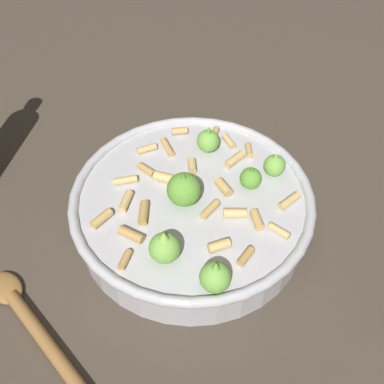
# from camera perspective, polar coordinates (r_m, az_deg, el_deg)

# --- Properties ---
(ground_plane) EXTENTS (2.40, 2.40, 0.00)m
(ground_plane) POSITION_cam_1_polar(r_m,az_deg,el_deg) (0.65, 0.00, -3.86)
(ground_plane) COLOR #42382D
(cooking_pan) EXTENTS (0.32, 0.32, 0.10)m
(cooking_pan) POSITION_cam_1_polar(r_m,az_deg,el_deg) (0.62, 0.06, -1.90)
(cooking_pan) COLOR #B7B7BC
(cooking_pan) RESTS_ON ground
(wooden_spoon) EXTENTS (0.24, 0.06, 0.02)m
(wooden_spoon) POSITION_cam_1_polar(r_m,az_deg,el_deg) (0.59, -17.98, -15.88)
(wooden_spoon) COLOR olive
(wooden_spoon) RESTS_ON ground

